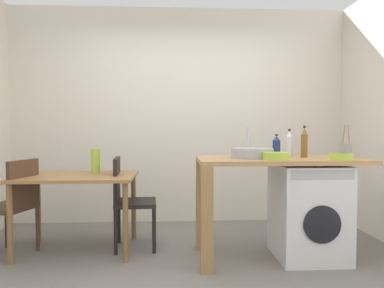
# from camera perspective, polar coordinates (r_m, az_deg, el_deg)

# --- Properties ---
(ground_plane) EXTENTS (5.46, 5.46, 0.00)m
(ground_plane) POSITION_cam_1_polar(r_m,az_deg,el_deg) (3.08, -1.22, -20.15)
(ground_plane) COLOR slate
(wall_back) EXTENTS (4.60, 0.10, 2.70)m
(wall_back) POSITION_cam_1_polar(r_m,az_deg,el_deg) (4.60, -1.96, 4.50)
(wall_back) COLOR silver
(wall_back) RESTS_ON ground_plane
(dining_table) EXTENTS (1.10, 0.76, 0.74)m
(dining_table) POSITION_cam_1_polar(r_m,az_deg,el_deg) (3.65, -17.73, -6.19)
(dining_table) COLOR #9E7042
(dining_table) RESTS_ON ground_plane
(chair_person_seat) EXTENTS (0.50, 0.50, 0.90)m
(chair_person_seat) POSITION_cam_1_polar(r_m,az_deg,el_deg) (3.74, -26.45, -8.24)
(chair_person_seat) COLOR #4C3323
(chair_person_seat) RESTS_ON ground_plane
(chair_opposite) EXTENTS (0.42, 0.42, 0.90)m
(chair_opposite) POSITION_cam_1_polar(r_m,az_deg,el_deg) (3.63, -10.16, -8.34)
(chair_opposite) COLOR black
(chair_opposite) RESTS_ON ground_plane
(kitchen_counter) EXTENTS (1.50, 0.68, 0.92)m
(kitchen_counter) POSITION_cam_1_polar(r_m,az_deg,el_deg) (3.31, 10.40, -4.95)
(kitchen_counter) COLOR tan
(kitchen_counter) RESTS_ON ground_plane
(washing_machine) EXTENTS (0.60, 0.61, 0.86)m
(washing_machine) POSITION_cam_1_polar(r_m,az_deg,el_deg) (3.50, 18.04, -10.11)
(washing_machine) COLOR silver
(washing_machine) RESTS_ON ground_plane
(sink_basin) EXTENTS (0.38, 0.38, 0.09)m
(sink_basin) POSITION_cam_1_polar(r_m,az_deg,el_deg) (3.28, 9.55, -1.43)
(sink_basin) COLOR #9EA0A5
(sink_basin) RESTS_ON kitchen_counter
(tap) EXTENTS (0.02, 0.02, 0.28)m
(tap) POSITION_cam_1_polar(r_m,az_deg,el_deg) (3.45, 8.90, 0.34)
(tap) COLOR #B2B2B7
(tap) RESTS_ON kitchen_counter
(bottle_tall_green) EXTENTS (0.08, 0.08, 0.21)m
(bottle_tall_green) POSITION_cam_1_polar(r_m,az_deg,el_deg) (3.60, 13.28, -0.32)
(bottle_tall_green) COLOR navy
(bottle_tall_green) RESTS_ON kitchen_counter
(bottle_squat_brown) EXTENTS (0.06, 0.06, 0.26)m
(bottle_squat_brown) POSITION_cam_1_polar(r_m,az_deg,el_deg) (3.51, 15.23, -0.02)
(bottle_squat_brown) COLOR silver
(bottle_squat_brown) RESTS_ON kitchen_counter
(bottle_clear_small) EXTENTS (0.06, 0.06, 0.29)m
(bottle_clear_small) POSITION_cam_1_polar(r_m,az_deg,el_deg) (3.46, 17.42, 0.15)
(bottle_clear_small) COLOR brown
(bottle_clear_small) RESTS_ON kitchen_counter
(mixing_bowl) EXTENTS (0.23, 0.23, 0.06)m
(mixing_bowl) POSITION_cam_1_polar(r_m,az_deg,el_deg) (3.12, 13.22, -1.82)
(mixing_bowl) COLOR #A8C63D
(mixing_bowl) RESTS_ON kitchen_counter
(utensil_crock) EXTENTS (0.11, 0.11, 0.30)m
(utensil_crock) POSITION_cam_1_polar(r_m,az_deg,el_deg) (3.62, 23.28, -0.84)
(utensil_crock) COLOR gray
(utensil_crock) RESTS_ON kitchen_counter
(colander) EXTENTS (0.20, 0.20, 0.06)m
(colander) POSITION_cam_1_polar(r_m,az_deg,el_deg) (3.30, 22.55, -1.80)
(colander) COLOR #A8C63D
(colander) RESTS_ON kitchen_counter
(vase) EXTENTS (0.09, 0.09, 0.25)m
(vase) POSITION_cam_1_polar(r_m,az_deg,el_deg) (3.69, -15.13, -2.61)
(vase) COLOR #A8C63D
(vase) RESTS_ON dining_table
(scissors) EXTENTS (0.15, 0.06, 0.01)m
(scissors) POSITION_cam_1_polar(r_m,az_deg,el_deg) (3.24, 13.61, -2.24)
(scissors) COLOR #B2B2B7
(scissors) RESTS_ON kitchen_counter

